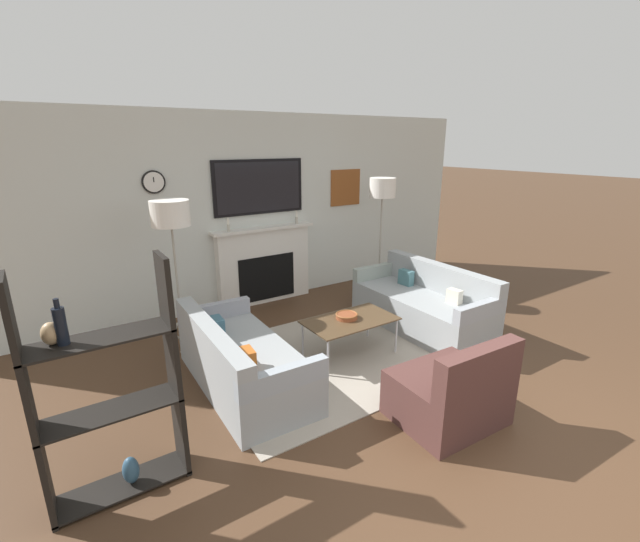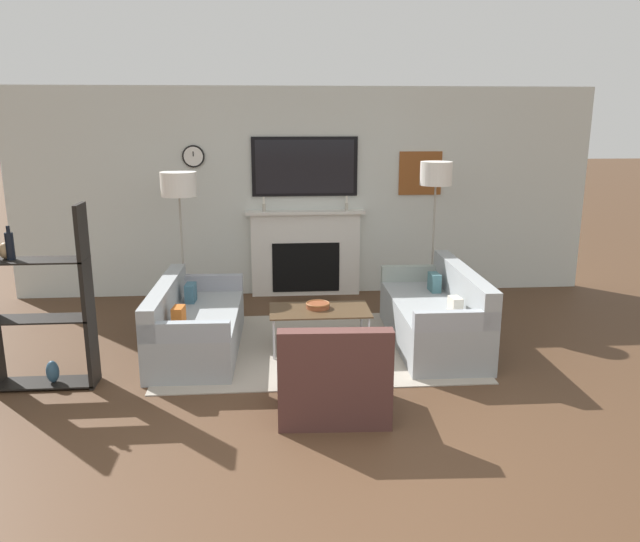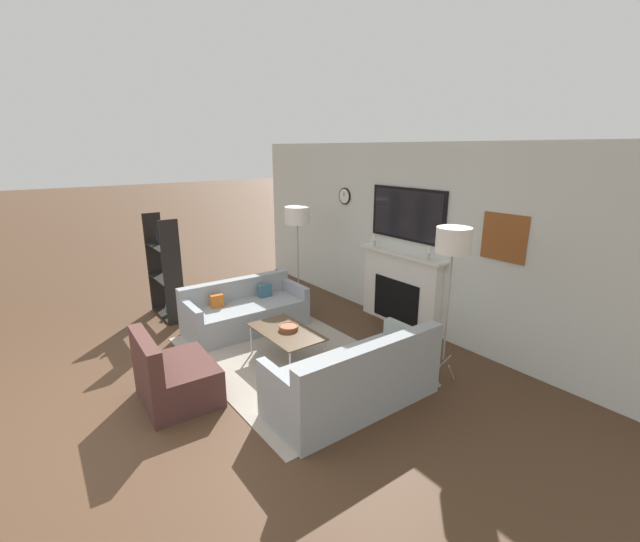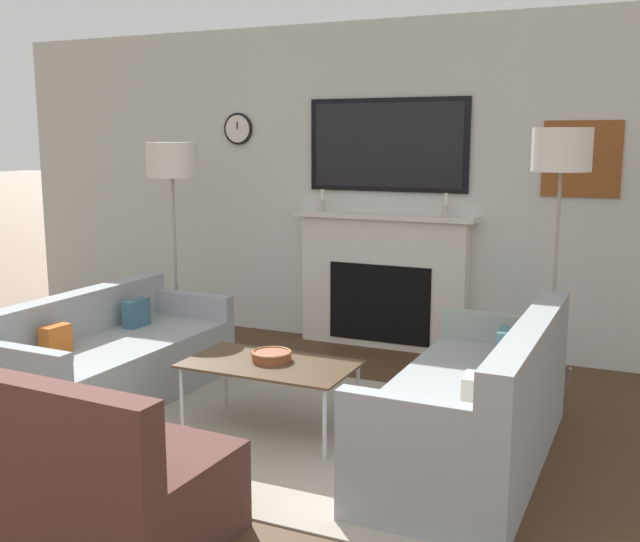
# 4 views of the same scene
# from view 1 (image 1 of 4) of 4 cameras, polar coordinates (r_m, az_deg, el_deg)

# --- Properties ---
(ground_plane) EXTENTS (60.00, 60.00, 0.00)m
(ground_plane) POSITION_cam_1_polar(r_m,az_deg,el_deg) (3.69, 28.34, -24.32)
(ground_plane) COLOR #48301F
(fireplace_wall) EXTENTS (7.59, 0.28, 2.70)m
(fireplace_wall) POSITION_cam_1_polar(r_m,az_deg,el_deg) (6.29, -8.04, 6.95)
(fireplace_wall) COLOR silver
(fireplace_wall) RESTS_ON ground_plane
(area_rug) EXTENTS (3.11, 2.11, 0.01)m
(area_rug) POSITION_cam_1_polar(r_m,az_deg,el_deg) (4.97, 3.21, -10.78)
(area_rug) COLOR #9D9485
(area_rug) RESTS_ON ground_plane
(couch_left) EXTENTS (0.84, 1.78, 0.71)m
(couch_left) POSITION_cam_1_polar(r_m,az_deg,el_deg) (4.30, -10.50, -11.85)
(couch_left) COLOR #93989A
(couch_left) RESTS_ON ground_plane
(couch_right) EXTENTS (0.80, 1.84, 0.81)m
(couch_right) POSITION_cam_1_polar(r_m,az_deg,el_deg) (5.62, 13.57, -4.61)
(couch_right) COLOR #93989A
(couch_right) RESTS_ON ground_plane
(armchair) EXTENTS (0.90, 0.77, 0.80)m
(armchair) POSITION_cam_1_polar(r_m,az_deg,el_deg) (3.93, 17.06, -15.31)
(armchair) COLOR #4D2D29
(armchair) RESTS_ON ground_plane
(coffee_table) EXTENTS (1.01, 0.57, 0.43)m
(coffee_table) POSITION_cam_1_polar(r_m,az_deg,el_deg) (4.76, 4.05, -6.79)
(coffee_table) COLOR #4C3823
(coffee_table) RESTS_ON ground_plane
(decorative_bowl) EXTENTS (0.25, 0.25, 0.06)m
(decorative_bowl) POSITION_cam_1_polar(r_m,az_deg,el_deg) (4.76, 3.58, -5.97)
(decorative_bowl) COLOR brown
(decorative_bowl) RESTS_ON coffee_table
(floor_lamp_left) EXTENTS (0.41, 0.41, 1.72)m
(floor_lamp_left) POSITION_cam_1_polar(r_m,az_deg,el_deg) (4.85, -19.32, 7.02)
(floor_lamp_left) COLOR #9E998E
(floor_lamp_left) RESTS_ON ground_plane
(floor_lamp_right) EXTENTS (0.37, 0.37, 1.82)m
(floor_lamp_right) POSITION_cam_1_polar(r_m,az_deg,el_deg) (6.25, 8.33, 10.66)
(floor_lamp_right) COLOR #9E998E
(floor_lamp_right) RESTS_ON ground_plane
(shelf_unit) EXTENTS (0.87, 0.28, 1.62)m
(shelf_unit) POSITION_cam_1_polar(r_m,az_deg,el_deg) (3.17, -26.54, -14.48)
(shelf_unit) COLOR black
(shelf_unit) RESTS_ON ground_plane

